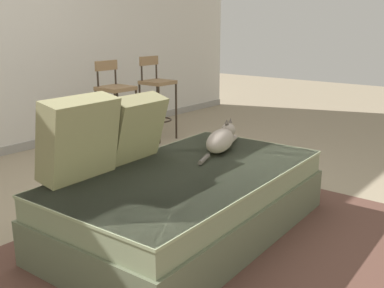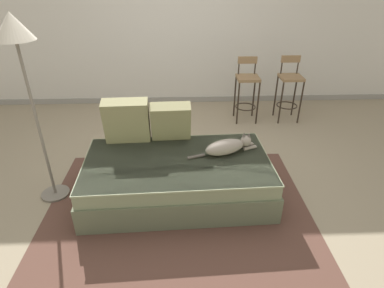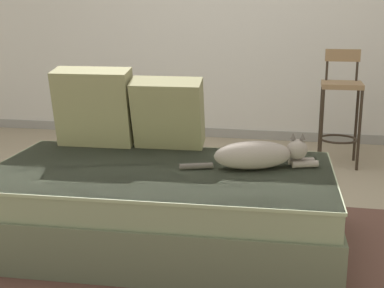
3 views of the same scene
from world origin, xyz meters
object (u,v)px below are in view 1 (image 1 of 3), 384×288
Objects in this scene: throw_pillow_middle at (134,128)px; bar_stool_by_doorway at (157,93)px; throw_pillow_corner at (79,138)px; bar_stool_near_window at (115,101)px; cat at (221,140)px; couch at (190,201)px.

bar_stool_by_doorway is (1.73, 1.41, -0.11)m from throw_pillow_middle.
throw_pillow_corner is 0.46m from throw_pillow_middle.
throw_pillow_middle is at bearing -127.74° from bar_stool_near_window.
bar_stool_near_window is (1.09, 1.41, -0.11)m from throw_pillow_middle.
bar_stool_by_doorway is (1.15, 1.71, 0.04)m from cat.
throw_pillow_corner is at bearing -177.73° from throw_pillow_middle.
throw_pillow_corner is at bearing 142.69° from couch.
couch is 1.98× the size of bar_stool_by_doorway.
couch is at bearing -132.29° from bar_stool_by_doorway.
cat is 0.77× the size of bar_stool_near_window.
couch is at bearing -119.39° from bar_stool_near_window.
throw_pillow_middle is (-0.06, 0.42, 0.43)m from couch.
bar_stool_near_window reaches higher than throw_pillow_corner.
cat is at bearing -15.33° from throw_pillow_corner.
couch is 2.00× the size of bar_stool_near_window.
couch is 0.80m from throw_pillow_corner.
bar_stool_by_doorway is (0.63, 0.00, 0.00)m from bar_stool_near_window.
cat is at bearing -27.80° from throw_pillow_middle.
bar_stool_by_doorway reaches higher than cat.
throw_pillow_corner is 2.12m from bar_stool_near_window.
bar_stool_near_window is (0.52, 1.71, 0.04)m from cat.
couch is 3.85× the size of throw_pillow_corner.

